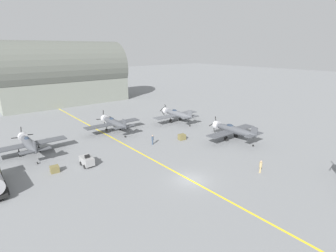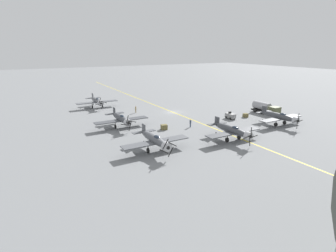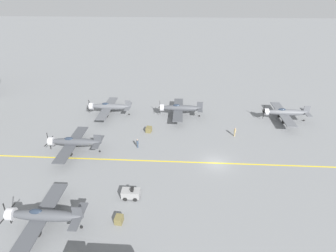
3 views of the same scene
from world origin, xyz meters
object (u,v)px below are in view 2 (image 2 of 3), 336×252
airplane_far_left (280,117)px  tow_tractor (230,116)px  airplane_far_center (232,130)px  supply_crate_by_tanker (245,115)px  ground_crew_walking (190,123)px  ground_crew_inspecting (136,109)px  airplane_near_right (97,101)px  airplane_far_right (155,140)px  airplane_mid_right (121,119)px  supply_crate_mid_lane (164,127)px  fuel_tanker (266,108)px

airplane_far_left → tow_tractor: (5.69, -9.85, -1.22)m
airplane_far_center → supply_crate_by_tanker: (-15.43, -11.54, -1.53)m
ground_crew_walking → ground_crew_inspecting: 19.45m
airplane_far_center → ground_crew_walking: bearing=-84.3°
airplane_far_center → airplane_far_left: (-16.67, -2.45, 0.00)m
airplane_near_right → supply_crate_by_tanker: bearing=124.8°
airplane_far_right → ground_crew_walking: size_ratio=6.71×
airplane_far_right → tow_tractor: 27.94m
airplane_far_center → tow_tractor: size_ratio=4.62×
airplane_far_right → airplane_near_right: bearing=-90.9°
airplane_far_left → ground_crew_inspecting: (23.71, -27.52, -0.99)m
ground_crew_inspecting → airplane_mid_right: bearing=53.6°
tow_tractor → supply_crate_mid_lane: bearing=-0.9°
fuel_tanker → supply_crate_by_tanker: fuel_tanker is taller
airplane_near_right → ground_crew_walking: (-12.55, 30.68, -1.04)m
airplane_far_right → supply_crate_by_tanker: (-30.60, -9.02, -1.53)m
ground_crew_walking → fuel_tanker: bearing=-179.0°
airplane_far_left → tow_tractor: airplane_far_left is taller
airplane_mid_right → fuel_tanker: (-38.13, 7.16, -0.50)m
airplane_far_left → ground_crew_inspecting: 36.34m
airplane_near_right → tow_tractor: airplane_near_right is taller
ground_crew_inspecting → supply_crate_by_tanker: 29.07m
ground_crew_walking → supply_crate_by_tanker: ground_crew_walking is taller
airplane_far_center → airplane_far_left: 16.84m
airplane_mid_right → tow_tractor: airplane_mid_right is taller
airplane_far_right → supply_crate_mid_lane: 12.57m
airplane_far_left → supply_crate_mid_lane: size_ratio=9.35×
airplane_far_center → ground_crew_inspecting: bearing=-80.5°
airplane_near_right → ground_crew_walking: airplane_near_right is taller
airplane_far_left → airplane_far_right: size_ratio=1.00×
airplane_far_right → airplane_mid_right: size_ratio=1.00×
airplane_near_right → supply_crate_mid_lane: size_ratio=9.35×
airplane_far_left → airplane_mid_right: (31.94, -16.36, 0.00)m
airplane_near_right → tow_tractor: 39.02m
airplane_mid_right → ground_crew_inspecting: airplane_mid_right is taller
airplane_far_left → airplane_near_right: 50.23m
fuel_tanker → supply_crate_mid_lane: fuel_tanker is taller
airplane_near_right → ground_crew_inspecting: airplane_near_right is taller
fuel_tanker → tow_tractor: bearing=-3.1°
ground_crew_inspecting → supply_crate_by_tanker: (-22.48, 18.42, -0.54)m
airplane_far_right → tow_tractor: airplane_far_right is taller
airplane_far_left → airplane_mid_right: 35.89m
airplane_near_right → airplane_far_left: bearing=118.5°
airplane_far_left → ground_crew_walking: size_ratio=6.71×
airplane_far_right → airplane_mid_right: 16.29m
airplane_far_center → tow_tractor: bearing=-135.5°
airplane_far_center → fuel_tanker: airplane_far_center is taller
fuel_tanker → ground_crew_inspecting: size_ratio=4.29×
tow_tractor → supply_crate_by_tanker: tow_tractor is taller
airplane_mid_right → airplane_near_right: bearing=-86.9°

